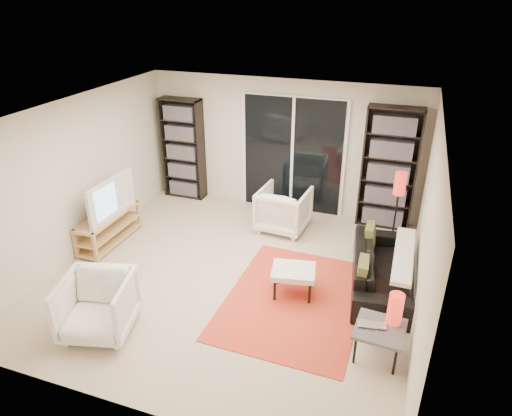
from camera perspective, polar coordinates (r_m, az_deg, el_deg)
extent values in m
plane|color=#C4AE97|center=(6.75, -2.87, -8.40)|extent=(5.00, 5.00, 0.00)
cube|color=beige|center=(8.35, 3.37, 7.77)|extent=(5.00, 0.02, 2.40)
cube|color=beige|center=(4.29, -16.04, -12.76)|extent=(5.00, 0.02, 2.40)
cube|color=beige|center=(7.40, -21.40, 3.50)|extent=(0.02, 5.00, 2.40)
cube|color=beige|center=(5.78, 20.56, -2.68)|extent=(0.02, 5.00, 2.40)
cube|color=white|center=(5.74, -3.41, 11.74)|extent=(5.00, 5.00, 0.02)
cube|color=white|center=(8.33, 4.62, 6.58)|extent=(1.92, 0.06, 2.16)
cube|color=black|center=(8.29, 4.55, 6.50)|extent=(1.80, 0.02, 2.10)
cube|color=white|center=(8.28, 4.54, 6.48)|extent=(0.05, 0.02, 2.10)
cube|color=black|center=(8.99, -9.09, 7.31)|extent=(0.80, 0.30, 1.95)
cube|color=brown|center=(8.97, -9.15, 7.27)|extent=(0.70, 0.22, 1.85)
cube|color=black|center=(7.98, 16.28, 4.70)|extent=(0.90, 0.30, 2.10)
cube|color=brown|center=(7.96, 16.27, 4.65)|extent=(0.80, 0.22, 2.00)
cube|color=tan|center=(7.72, -18.11, -0.93)|extent=(0.41, 1.29, 0.04)
cube|color=tan|center=(7.82, -17.88, -2.43)|extent=(0.41, 1.29, 0.03)
cube|color=tan|center=(7.91, -17.69, -3.64)|extent=(0.41, 1.29, 0.04)
cube|color=tan|center=(7.53, -21.60, -4.25)|extent=(0.05, 0.05, 0.50)
cube|color=tan|center=(8.34, -16.48, -0.39)|extent=(0.05, 0.05, 0.50)
cube|color=tan|center=(7.32, -19.48, -4.77)|extent=(0.05, 0.05, 0.50)
cube|color=tan|center=(8.16, -14.45, -0.75)|extent=(0.05, 0.05, 0.50)
imported|color=black|center=(7.57, -18.34, 1.32)|extent=(0.16, 1.11, 0.64)
cube|color=red|center=(6.29, 4.81, -11.31)|extent=(1.80, 2.41, 0.01)
imported|color=black|center=(6.62, 15.32, -7.33)|extent=(0.97, 1.98, 0.56)
imported|color=white|center=(7.81, 3.47, -0.14)|extent=(0.87, 0.89, 0.75)
imported|color=white|center=(5.88, -19.21, -11.48)|extent=(0.98, 0.99, 0.75)
cube|color=white|center=(6.20, 4.71, -7.93)|extent=(0.65, 0.57, 0.08)
cylinder|color=black|center=(6.17, 2.34, -10.28)|extent=(0.04, 0.04, 0.32)
cylinder|color=black|center=(6.48, 2.72, -8.32)|extent=(0.04, 0.04, 0.32)
cylinder|color=black|center=(6.16, 6.69, -10.60)|extent=(0.04, 0.04, 0.32)
cylinder|color=black|center=(6.46, 6.84, -8.61)|extent=(0.04, 0.04, 0.32)
cube|color=#4F4F55|center=(5.42, 15.26, -14.40)|extent=(0.58, 0.58, 0.04)
cylinder|color=black|center=(5.40, 12.26, -16.89)|extent=(0.03, 0.03, 0.38)
cylinder|color=black|center=(5.73, 13.21, -14.09)|extent=(0.03, 0.03, 0.38)
cylinder|color=black|center=(5.38, 16.98, -17.81)|extent=(0.03, 0.03, 0.38)
cylinder|color=black|center=(5.70, 17.61, -14.93)|extent=(0.03, 0.03, 0.38)
imported|color=silver|center=(5.37, 14.26, -14.29)|extent=(0.35, 0.26, 0.03)
cylinder|color=red|center=(5.41, 17.02, -11.93)|extent=(0.17, 0.17, 0.38)
cylinder|color=black|center=(7.70, 16.46, -4.70)|extent=(0.20, 0.20, 0.03)
cylinder|color=black|center=(7.48, 16.92, -1.56)|extent=(0.03, 0.03, 0.98)
cylinder|color=red|center=(7.22, 17.57, 2.94)|extent=(0.18, 0.18, 0.35)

